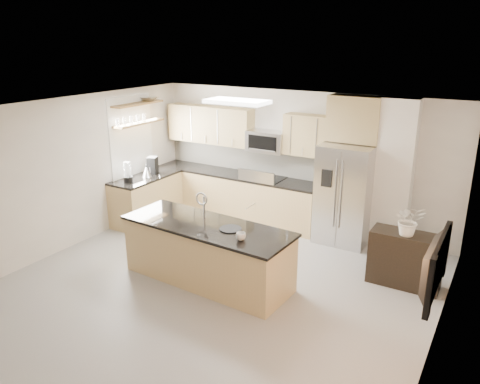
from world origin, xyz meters
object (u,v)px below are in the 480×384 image
Objects in this scene: coffee_maker at (152,166)px; television at (427,264)px; credenza at (405,259)px; refrigerator at (345,194)px; range at (263,200)px; microwave at (267,141)px; kettle at (146,172)px; bowl at (149,98)px; cup at (241,236)px; island at (208,252)px; platter at (231,229)px; flower_vase at (410,213)px; blender at (128,174)px.

coffee_maker is 6.07m from television.
coffee_maker is at bearing 176.31° from credenza.
range is at bearing 178.40° from refrigerator.
microwave reaches higher than kettle.
range is 2.84× the size of bowl.
bowl is (-2.25, -0.62, 1.91)m from range.
microwave is at bearing 111.07° from cup.
bowl is at bearing 116.38° from kettle.
island reaches higher than credenza.
range is at bearing 21.31° from coffee_maker.
refrigerator reaches higher than credenza.
credenza is at bearing -5.42° from bowl.
range reaches higher than platter.
credenza is at bearing 14.96° from television.
range is 1.67× the size of flower_vase.
microwave is at bearing 157.04° from credenza.
range is at bearing 158.44° from flower_vase.
flower_vase is at bearing 4.16° from blender.
platter is at bearing -18.14° from blender.
coffee_maker is at bearing -158.69° from range.
microwave reaches higher than television.
microwave is 2.81m from platter.
platter is at bearing -149.24° from flower_vase.
refrigerator is 7.48× the size of kettle.
coffee_maker is at bearing -51.50° from bowl.
range is at bearing 111.95° from cup.
coffee_maker is at bearing -155.80° from microwave.
cup is at bearing -32.01° from bowl.
cup is (0.71, -0.21, 0.50)m from island.
microwave reaches higher than platter.
kettle is at bearing 152.31° from cup.
microwave is 0.28× the size of island.
flower_vase reaches higher than platter.
refrigerator is at bearing 70.14° from platter.
coffee_maker reaches higher than credenza.
television reaches higher than coffee_maker.
blender is (-5.05, -0.42, 0.68)m from credenza.
bowl reaches higher than platter.
coffee_maker is 0.49× the size of flower_vase.
credenza is at bearing 31.78° from platter.
island is 3.06m from coffee_maker.
range is 2.66m from blender.
microwave is 4.79m from television.
refrigerator is 4.44× the size of bowl.
bowl is (-0.18, 0.92, 1.29)m from blender.
microwave is 1.90× the size of bowl.
refrigerator reaches higher than television.
credenza is 0.75m from flower_vase.
cup is 0.40× the size of coffee_maker.
cup is at bearing -27.69° from kettle.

